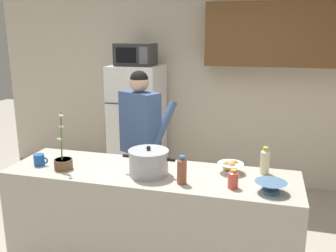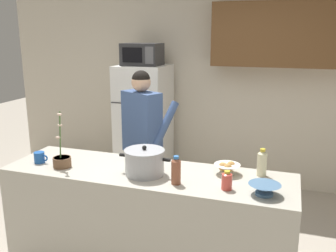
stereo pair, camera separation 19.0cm
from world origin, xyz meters
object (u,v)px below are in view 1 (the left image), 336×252
at_px(refrigerator, 138,126).
at_px(potted_orchid, 63,162).
at_px(coffee_mug, 39,160).
at_px(empty_bowl, 271,186).
at_px(cooking_pot, 149,162).
at_px(microwave, 136,54).
at_px(person_near_pot, 141,131).
at_px(bread_bowl, 231,167).
at_px(bottle_near_edge, 233,179).
at_px(bottle_mid_counter, 265,161).
at_px(bottle_far_corner, 182,170).

distance_m(refrigerator, potted_orchid, 1.99).
bearing_deg(coffee_mug, empty_bowl, -1.74).
xyz_separation_m(cooking_pot, coffee_mug, (-0.97, -0.04, -0.06)).
bearing_deg(coffee_mug, microwave, 84.65).
xyz_separation_m(person_near_pot, cooking_pot, (0.36, -0.83, -0.01)).
xyz_separation_m(bread_bowl, potted_orchid, (-1.34, -0.28, 0.01)).
bearing_deg(bread_bowl, empty_bowl, -44.59).
distance_m(refrigerator, cooking_pot, 2.08).
bearing_deg(bottle_near_edge, bottle_mid_counter, 58.45).
bearing_deg(bottle_near_edge, potted_orchid, 179.25).
bearing_deg(person_near_pot, potted_orchid, -111.84).
relative_size(refrigerator, bread_bowl, 7.66).
xyz_separation_m(cooking_pot, bread_bowl, (0.62, 0.21, -0.05)).
height_order(bread_bowl, potted_orchid, potted_orchid).
bearing_deg(potted_orchid, bottle_mid_counter, 11.68).
distance_m(empty_bowl, bottle_far_corner, 0.64).
bearing_deg(refrigerator, empty_bowl, -49.39).
distance_m(bottle_far_corner, potted_orchid, 1.02).
bearing_deg(bread_bowl, refrigerator, 129.66).
relative_size(bread_bowl, potted_orchid, 0.44).
xyz_separation_m(refrigerator, person_near_pot, (0.43, -1.08, 0.23)).
height_order(bread_bowl, bottle_far_corner, bottle_far_corner).
distance_m(coffee_mug, potted_orchid, 0.25).
height_order(bread_bowl, empty_bowl, bread_bowl).
bearing_deg(coffee_mug, potted_orchid, -6.61).
distance_m(refrigerator, empty_bowl, 2.65).
bearing_deg(person_near_pot, empty_bowl, -35.71).
height_order(bottle_near_edge, bottle_far_corner, bottle_far_corner).
xyz_separation_m(person_near_pot, bottle_far_corner, (0.65, -0.94, -0.01)).
bearing_deg(empty_bowl, potted_orchid, 178.98).
xyz_separation_m(person_near_pot, bottle_near_edge, (1.03, -0.92, -0.05)).
xyz_separation_m(empty_bowl, bottle_far_corner, (-0.64, -0.01, 0.06)).
relative_size(coffee_mug, bottle_mid_counter, 0.59).
relative_size(refrigerator, microwave, 3.35).
distance_m(cooking_pot, bottle_far_corner, 0.31).
relative_size(microwave, bottle_mid_counter, 2.17).
relative_size(cooking_pot, bread_bowl, 2.05).
height_order(coffee_mug, potted_orchid, potted_orchid).
relative_size(person_near_pot, coffee_mug, 12.65).
distance_m(person_near_pot, bottle_near_edge, 1.38).
xyz_separation_m(empty_bowl, bottle_near_edge, (-0.26, 0.01, 0.02)).
height_order(person_near_pot, empty_bowl, person_near_pot).
xyz_separation_m(empty_bowl, bottle_mid_counter, (-0.05, 0.36, 0.06)).
distance_m(microwave, empty_bowl, 2.74).
bearing_deg(bread_bowl, bottle_far_corner, -135.91).
bearing_deg(bottle_mid_counter, cooking_pot, -163.37).
relative_size(empty_bowl, bottle_near_edge, 1.60).
relative_size(microwave, person_near_pot, 0.29).
xyz_separation_m(coffee_mug, bottle_mid_counter, (1.85, 0.30, 0.06)).
bearing_deg(potted_orchid, empty_bowl, -1.02).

